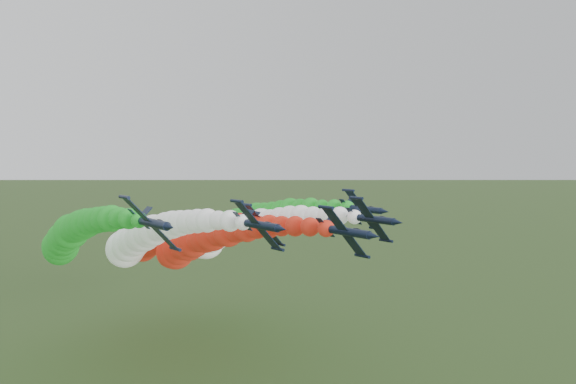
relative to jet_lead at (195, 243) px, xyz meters
name	(u,v)px	position (x,y,z in m)	size (l,w,h in m)	color
jet_lead	(195,243)	(0.00, 0.00, 0.00)	(16.15, 80.30, 21.69)	black
jet_inner_left	(141,239)	(-8.25, 9.77, 0.52)	(17.03, 81.18, 22.57)	black
jet_inner_right	(226,234)	(12.42, 6.83, 0.10)	(16.32, 80.47, 21.86)	black
jet_outer_left	(69,238)	(-23.14, 12.52, 1.92)	(16.27, 80.42, 21.81)	black
jet_outer_right	(231,226)	(20.51, 17.41, 0.32)	(16.75, 80.90, 22.29)	black
jet_trail	(157,237)	(2.36, 23.98, -1.79)	(16.73, 80.87, 22.26)	black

